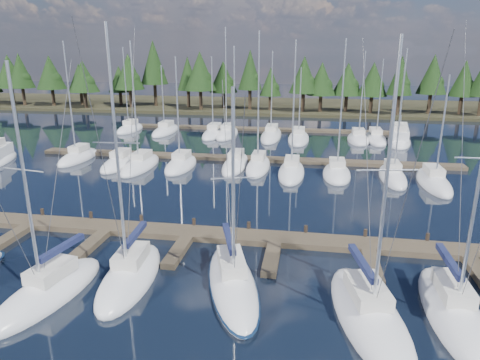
% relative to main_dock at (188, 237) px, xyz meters
% --- Properties ---
extents(ground, '(260.00, 260.00, 0.00)m').
position_rel_main_dock_xyz_m(ground, '(0.00, 12.64, -0.20)').
color(ground, black).
rests_on(ground, ground).
extents(far_shore, '(220.00, 30.00, 0.60)m').
position_rel_main_dock_xyz_m(far_shore, '(0.00, 72.64, 0.10)').
color(far_shore, '#2C2A18').
rests_on(far_shore, ground).
extents(main_dock, '(44.00, 6.13, 0.90)m').
position_rel_main_dock_xyz_m(main_dock, '(0.00, 0.00, 0.00)').
color(main_dock, '#4A3F2E').
rests_on(main_dock, ground).
extents(back_docks, '(50.00, 21.80, 0.40)m').
position_rel_main_dock_xyz_m(back_docks, '(0.00, 32.23, -0.00)').
color(back_docks, '#4A3F2E').
rests_on(back_docks, ground).
extents(front_sailboat_2, '(3.91, 8.23, 12.89)m').
position_rel_main_dock_xyz_m(front_sailboat_2, '(-5.25, -8.14, 0.08)').
color(front_sailboat_2, silver).
rests_on(front_sailboat_2, ground).
extents(front_sailboat_3, '(3.28, 8.07, 14.59)m').
position_rel_main_dock_xyz_m(front_sailboat_3, '(-1.69, -5.81, 0.10)').
color(front_sailboat_3, silver).
rests_on(front_sailboat_3, ground).
extents(front_sailboat_4, '(5.30, 9.87, 11.68)m').
position_rel_main_dock_xyz_m(front_sailboat_4, '(4.16, -5.63, 0.07)').
color(front_sailboat_4, silver).
rests_on(front_sailboat_4, ground).
extents(front_sailboat_5, '(4.66, 9.52, 13.91)m').
position_rel_main_dock_xyz_m(front_sailboat_5, '(11.18, -7.43, 0.08)').
color(front_sailboat_5, silver).
rests_on(front_sailboat_5, ground).
extents(front_sailboat_6, '(2.57, 8.86, 14.70)m').
position_rel_main_dock_xyz_m(front_sailboat_6, '(15.27, -6.49, 0.10)').
color(front_sailboat_6, silver).
rests_on(front_sailboat_6, ground).
extents(back_sailboat_rows, '(43.74, 31.74, 16.48)m').
position_rel_main_dock_xyz_m(back_sailboat_rows, '(0.02, 27.70, 0.06)').
color(back_sailboat_rows, silver).
rests_on(back_sailboat_rows, ground).
extents(motor_yacht_right, '(4.57, 9.71, 4.67)m').
position_rel_main_dock_xyz_m(motor_yacht_right, '(20.33, 35.75, 0.31)').
color(motor_yacht_right, silver).
rests_on(motor_yacht_right, ground).
extents(tree_line, '(184.75, 11.77, 14.10)m').
position_rel_main_dock_xyz_m(tree_line, '(-0.67, 62.79, 7.28)').
color(tree_line, black).
rests_on(tree_line, far_shore).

